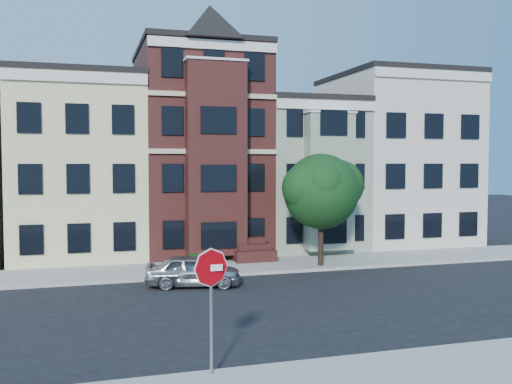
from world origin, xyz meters
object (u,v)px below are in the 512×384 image
object	(u,v)px
newspaper_box	(194,264)
stop_sign	(211,303)
parked_car	(193,271)
street_tree	(321,197)

from	to	relation	value
newspaper_box	stop_sign	size ratio (longest dim) A/B	0.26
newspaper_box	stop_sign	bearing A→B (deg)	-83.42
parked_car	newspaper_box	world-z (taller)	parked_car
street_tree	parked_car	size ratio (longest dim) A/B	1.72
parked_car	stop_sign	bearing A→B (deg)	-175.10
parked_car	newspaper_box	bearing A→B (deg)	1.99
stop_sign	newspaper_box	bearing A→B (deg)	83.45
newspaper_box	parked_car	bearing A→B (deg)	-85.85
parked_car	stop_sign	world-z (taller)	stop_sign
street_tree	stop_sign	size ratio (longest dim) A/B	1.98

